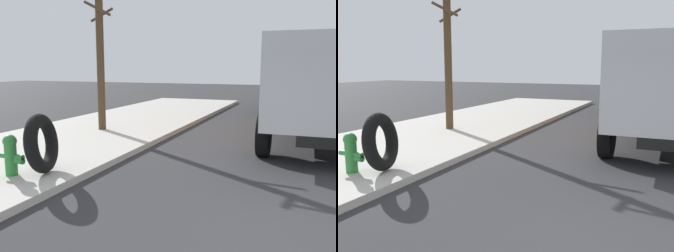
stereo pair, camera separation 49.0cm
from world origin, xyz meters
The scene contains 6 objects.
ground_plane centered at (0.00, 0.00, 0.00)m, with size 80.00×80.00×0.00m, color #2D2D30.
fire_hydrant centered at (0.82, 5.23, 0.58)m, with size 0.27×0.60×0.81m.
loose_tire centered at (1.15, 4.76, 0.76)m, with size 1.19×1.19×0.26m, color black.
dump_truck_orange centered at (6.89, -0.36, 1.61)m, with size 7.00×2.81×3.00m.
dump_truck_gray centered at (15.81, 0.73, 1.61)m, with size 7.05×2.92×3.00m.
bare_tree centered at (6.06, 6.36, 3.21)m, with size 1.18×1.15×5.98m.
Camera 2 is at (-4.44, -0.61, 2.29)m, focal length 39.59 mm.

